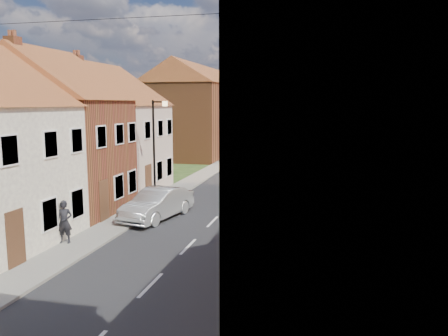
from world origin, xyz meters
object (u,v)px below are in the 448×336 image
lamppost (155,147)px  car_distant (277,140)px  pedestrian_right (313,207)px  pedestrian_left (64,222)px  car_mid (157,204)px

lamppost → car_distant: lamppost is taller
lamppost → pedestrian_right: bearing=-11.5°
lamppost → pedestrian_right: size_ratio=3.48×
pedestrian_left → car_mid: bearing=52.7°
car_mid → pedestrian_left: pedestrian_left is taller
car_mid → pedestrian_right: 7.87m
car_distant → pedestrian_left: pedestrian_left is taller
car_distant → pedestrian_right: pedestrian_right is taller
lamppost → car_mid: bearing=-66.8°
car_distant → pedestrian_left: size_ratio=2.41×
pedestrian_left → pedestrian_right: size_ratio=1.05×
lamppost → car_distant: size_ratio=1.38×
lamppost → car_mid: (0.87, -2.04, -2.75)m
pedestrian_left → pedestrian_right: pedestrian_left is taller
car_mid → lamppost: bearing=124.8°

